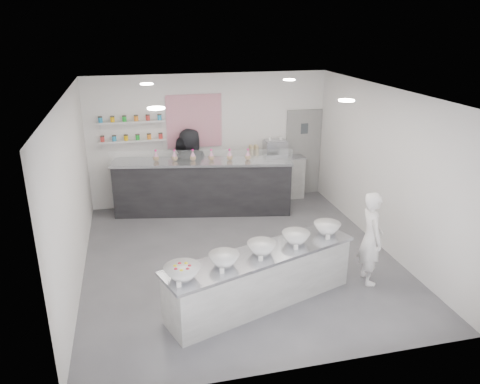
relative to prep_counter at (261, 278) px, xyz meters
name	(u,v)px	position (x,y,z in m)	size (l,w,h in m)	color
floor	(240,258)	(0.01, 1.48, -0.42)	(6.00, 6.00, 0.00)	#515156
ceiling	(239,93)	(0.01, 1.48, 2.58)	(6.00, 6.00, 0.00)	white
back_wall	(210,140)	(0.01, 4.48, 1.08)	(5.50, 5.50, 0.00)	white
left_wall	(72,193)	(-2.74, 1.48, 1.08)	(6.00, 6.00, 0.00)	white
right_wall	(384,169)	(2.76, 1.48, 1.08)	(6.00, 6.00, 0.00)	white
back_door	(303,153)	(2.31, 4.45, 0.63)	(0.88, 0.04, 2.10)	gray
pattern_panel	(194,121)	(-0.34, 4.45, 1.53)	(1.25, 0.03, 1.20)	#C62D5B
jar_shelf_lower	(132,141)	(-1.74, 4.38, 1.18)	(1.45, 0.22, 0.04)	silver
jar_shelf_upper	(131,122)	(-1.74, 4.38, 1.60)	(1.45, 0.22, 0.04)	silver
preserve_jars	(131,128)	(-1.74, 4.36, 1.46)	(1.45, 0.10, 0.56)	red
downlight_0	(156,108)	(-1.39, 0.48, 2.56)	(0.24, 0.24, 0.02)	white
downlight_1	(346,100)	(1.41, 0.48, 2.56)	(0.24, 0.24, 0.02)	white
downlight_2	(147,84)	(-1.39, 3.08, 2.56)	(0.24, 0.24, 0.02)	white
downlight_3	(289,80)	(1.41, 3.08, 2.56)	(0.24, 0.24, 0.02)	white
prep_counter	(261,278)	(0.00, 0.00, 0.00)	(3.10, 0.70, 0.84)	#9A9995
back_bar	(203,187)	(-0.28, 3.78, 0.18)	(3.91, 0.72, 1.21)	black
sneeze_guard	(201,158)	(-0.35, 3.45, 0.96)	(3.86, 0.02, 0.33)	white
espresso_ledge	(275,178)	(1.56, 4.26, 0.09)	(1.39, 0.44, 1.03)	#9A9995
espresso_machine	(275,149)	(1.54, 4.26, 0.81)	(0.53, 0.36, 0.40)	#93969E
cup_stacks	(254,152)	(1.01, 4.26, 0.77)	(0.24, 0.24, 0.33)	#CDB586
prep_bowls	(262,248)	(0.00, 0.00, 0.51)	(3.04, 0.54, 0.18)	white
label_cards	(259,269)	(-0.18, -0.51, 0.46)	(2.66, 0.04, 0.07)	white
cookie_bags	(202,155)	(-0.28, 3.78, 0.92)	(2.13, 0.13, 0.25)	#FC91CC
woman_prep	(371,238)	(1.91, 0.21, 0.36)	(0.57, 0.38, 1.57)	white
staff_left	(183,174)	(-0.69, 4.08, 0.42)	(0.82, 0.64, 1.68)	black
staff_right	(191,170)	(-0.50, 4.08, 0.51)	(0.91, 0.59, 1.86)	black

